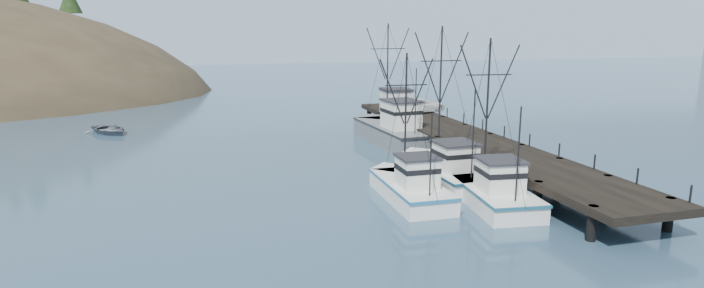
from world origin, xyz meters
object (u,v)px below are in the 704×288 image
(trawler_mid, at_px, (409,187))
(pier_shed, at_px, (396,101))
(pier, at_px, (464,138))
(motorboat, at_px, (110,133))
(pickup_truck, at_px, (421,105))
(trawler_far, at_px, (444,169))
(work_vessel, at_px, (392,131))
(trawler_near, at_px, (489,190))

(trawler_mid, xyz_separation_m, pier_shed, (7.86, 23.83, 2.60))
(pier, bearing_deg, trawler_mid, -132.66)
(pier_shed, distance_m, motorboat, 31.90)
(pier, height_order, motorboat, pier)
(pier_shed, height_order, pickup_truck, pier_shed)
(pickup_truck, bearing_deg, motorboat, 63.52)
(trawler_far, height_order, pier_shed, trawler_far)
(work_vessel, relative_size, motorboat, 2.55)
(pickup_truck, bearing_deg, trawler_near, 152.68)
(pier_shed, xyz_separation_m, pickup_truck, (3.00, -0.15, -0.60))
(pier, xyz_separation_m, motorboat, (-32.40, 20.84, -1.69))
(trawler_near, distance_m, trawler_mid, 5.34)
(pier, height_order, work_vessel, work_vessel)
(trawler_mid, distance_m, pickup_truck, 26.13)
(pier, bearing_deg, pickup_truck, 83.67)
(pier, distance_m, trawler_near, 13.12)
(pickup_truck, bearing_deg, work_vessel, 122.47)
(trawler_near, xyz_separation_m, trawler_far, (-0.59, 5.74, 0.00))
(work_vessel, distance_m, motorboat, 31.28)
(trawler_far, height_order, work_vessel, work_vessel)
(motorboat, bearing_deg, work_vessel, -58.24)
(trawler_near, distance_m, pickup_truck, 26.58)
(pier_shed, bearing_deg, trawler_far, -99.97)
(trawler_near, relative_size, work_vessel, 0.77)
(pier, xyz_separation_m, trawler_near, (-4.47, -12.30, -0.87))
(trawler_near, relative_size, motorboat, 1.97)
(pier, bearing_deg, trawler_far, -127.60)
(work_vessel, bearing_deg, trawler_mid, -106.53)
(trawler_near, distance_m, pier_shed, 26.27)
(trawler_near, bearing_deg, motorboat, 130.12)
(pier, xyz_separation_m, pier_shed, (-1.50, 13.67, 1.73))
(pier, relative_size, trawler_far, 3.69)
(pier, xyz_separation_m, trawler_mid, (-9.36, -10.16, -0.87))
(trawler_mid, bearing_deg, trawler_far, 39.86)
(trawler_far, relative_size, pickup_truck, 2.03)
(trawler_mid, relative_size, pickup_truck, 1.73)
(pier_shed, relative_size, motorboat, 0.57)
(trawler_mid, height_order, pier_shed, trawler_mid)
(trawler_mid, bearing_deg, trawler_near, -23.65)
(trawler_mid, bearing_deg, work_vessel, 73.47)
(trawler_mid, bearing_deg, pickup_truck, 65.36)
(motorboat, bearing_deg, pickup_truck, -45.28)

